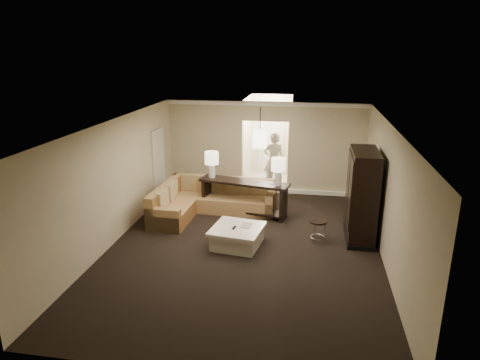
% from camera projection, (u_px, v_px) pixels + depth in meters
% --- Properties ---
extents(ground, '(8.00, 8.00, 0.00)m').
position_uv_depth(ground, '(244.00, 247.00, 9.66)').
color(ground, black).
rests_on(ground, ground).
extents(wall_back, '(6.00, 0.04, 2.80)m').
position_uv_depth(wall_back, '(265.00, 148.00, 13.01)').
color(wall_back, beige).
rests_on(wall_back, ground).
extents(wall_front, '(6.00, 0.04, 2.80)m').
position_uv_depth(wall_front, '(195.00, 287.00, 5.48)').
color(wall_front, beige).
rests_on(wall_front, ground).
extents(wall_left, '(0.04, 8.00, 2.80)m').
position_uv_depth(wall_left, '(114.00, 182.00, 9.72)').
color(wall_left, beige).
rests_on(wall_left, ground).
extents(wall_right, '(0.04, 8.00, 2.80)m').
position_uv_depth(wall_right, '(388.00, 197.00, 8.76)').
color(wall_right, beige).
rests_on(wall_right, ground).
extents(ceiling, '(6.00, 8.00, 0.02)m').
position_uv_depth(ceiling, '(244.00, 125.00, 8.82)').
color(ceiling, silver).
rests_on(ceiling, wall_back).
extents(crown_molding, '(6.00, 0.10, 0.12)m').
position_uv_depth(crown_molding, '(266.00, 104.00, 12.56)').
color(crown_molding, white).
rests_on(crown_molding, wall_back).
extents(baseboard, '(6.00, 0.10, 0.12)m').
position_uv_depth(baseboard, '(264.00, 190.00, 13.36)').
color(baseboard, white).
rests_on(baseboard, ground).
extents(side_door, '(0.05, 0.90, 2.10)m').
position_uv_depth(side_door, '(159.00, 165.00, 12.45)').
color(side_door, silver).
rests_on(side_door, ground).
extents(foyer, '(1.44, 2.02, 2.80)m').
position_uv_depth(foyer, '(269.00, 142.00, 14.30)').
color(foyer, beige).
rests_on(foyer, ground).
extents(sectional_sofa, '(3.03, 2.39, 0.88)m').
position_uv_depth(sectional_sofa, '(206.00, 201.00, 11.55)').
color(sectional_sofa, brown).
rests_on(sectional_sofa, ground).
extents(coffee_table, '(1.25, 1.25, 0.46)m').
position_uv_depth(coffee_table, '(237.00, 236.00, 9.70)').
color(coffee_table, silver).
rests_on(coffee_table, ground).
extents(console_table, '(2.48, 1.03, 0.93)m').
position_uv_depth(console_table, '(244.00, 195.00, 11.43)').
color(console_table, black).
rests_on(console_table, ground).
extents(armoire, '(0.63, 1.47, 2.12)m').
position_uv_depth(armoire, '(361.00, 197.00, 9.88)').
color(armoire, black).
rests_on(armoire, ground).
extents(drink_table, '(0.40, 0.40, 0.50)m').
position_uv_depth(drink_table, '(318.00, 226.00, 9.90)').
color(drink_table, black).
rests_on(drink_table, ground).
extents(table_lamp_left, '(0.37, 0.37, 0.71)m').
position_uv_depth(table_lamp_left, '(212.00, 160.00, 11.50)').
color(table_lamp_left, white).
rests_on(table_lamp_left, console_table).
extents(table_lamp_right, '(0.37, 0.37, 0.71)m').
position_uv_depth(table_lamp_right, '(278.00, 167.00, 10.85)').
color(table_lamp_right, white).
rests_on(table_lamp_right, console_table).
extents(pendant_light, '(0.38, 0.38, 1.09)m').
position_uv_depth(pendant_light, '(260.00, 138.00, 11.62)').
color(pendant_light, black).
rests_on(pendant_light, ceiling).
extents(person, '(0.74, 0.51, 2.03)m').
position_uv_depth(person, '(274.00, 158.00, 13.36)').
color(person, beige).
rests_on(person, ground).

